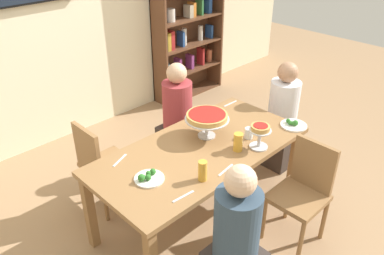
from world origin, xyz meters
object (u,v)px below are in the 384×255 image
at_px(diner_head_east, 281,123).
at_px(deep_dish_pizza_stand, 207,118).
at_px(salad_plate_far_diner, 293,125).
at_px(water_glass_clear_near, 249,133).
at_px(dining_table, 201,157).
at_px(chair_far_left, 101,162).
at_px(cutlery_spare_fork, 183,196).
at_px(chair_near_right, 303,188).
at_px(diner_far_right, 178,124).
at_px(personal_pizza_stand, 260,132).
at_px(diner_near_left, 235,249).
at_px(cutlery_fork_far, 216,115).
at_px(bookshelf, 186,16).
at_px(salad_plate_near_diner, 148,177).
at_px(beer_glass_amber_short, 238,142).
at_px(cutlery_knife_far, 226,170).
at_px(cutlery_fork_near, 120,160).
at_px(cutlery_knife_near, 230,104).
at_px(beer_glass_amber_tall, 203,171).

distance_m(diner_head_east, deep_dish_pizza_stand, 1.13).
distance_m(salad_plate_far_diner, water_glass_clear_near, 0.47).
xyz_separation_m(dining_table, chair_far_left, (-0.51, 0.72, -0.17)).
bearing_deg(chair_far_left, cutlery_spare_fork, -0.25).
bearing_deg(chair_near_right, salad_plate_far_diner, -45.67).
bearing_deg(diner_far_right, chair_far_left, -88.37).
relative_size(chair_far_left, personal_pizza_stand, 4.25).
distance_m(diner_near_left, salad_plate_far_diner, 1.37).
distance_m(diner_near_left, cutlery_spare_fork, 0.48).
height_order(diner_near_left, deep_dish_pizza_stand, diner_near_left).
height_order(chair_near_right, cutlery_fork_far, chair_near_right).
xyz_separation_m(bookshelf, water_glass_clear_near, (-1.36, -2.19, -0.35)).
bearing_deg(salad_plate_near_diner, diner_near_left, -79.26).
bearing_deg(chair_far_left, beer_glass_amber_short, 36.35).
bearing_deg(salad_plate_far_diner, chair_near_right, -135.67).
height_order(diner_head_east, cutlery_knife_far, diner_head_east).
relative_size(bookshelf, deep_dish_pizza_stand, 5.91).
height_order(bookshelf, salad_plate_far_diner, bookshelf).
distance_m(personal_pizza_stand, cutlery_fork_far, 0.65).
height_order(beer_glass_amber_short, cutlery_fork_near, beer_glass_amber_short).
xyz_separation_m(diner_near_left, cutlery_knife_near, (1.21, 1.10, 0.25)).
xyz_separation_m(diner_head_east, water_glass_clear_near, (-0.81, -0.19, 0.29)).
bearing_deg(chair_far_left, cutlery_knife_near, 74.11).
distance_m(beer_glass_amber_tall, cutlery_knife_near, 1.26).
relative_size(diner_near_left, cutlery_knife_near, 6.39).
bearing_deg(deep_dish_pizza_stand, beer_glass_amber_short, -86.58).
distance_m(beer_glass_amber_tall, cutlery_spare_fork, 0.24).
height_order(diner_near_left, personal_pizza_stand, diner_near_left).
bearing_deg(salad_plate_near_diner, diner_far_right, 38.05).
relative_size(cutlery_fork_near, cutlery_fork_far, 1.00).
height_order(diner_head_east, water_glass_clear_near, diner_head_east).
height_order(diner_near_left, cutlery_knife_near, diner_near_left).
relative_size(chair_near_right, cutlery_spare_fork, 4.83).
bearing_deg(salad_plate_near_diner, cutlery_knife_far, -33.12).
bearing_deg(cutlery_knife_far, salad_plate_near_diner, 139.42).
height_order(diner_far_right, water_glass_clear_near, diner_far_right).
relative_size(bookshelf, cutlery_knife_far, 12.29).
xyz_separation_m(salad_plate_far_diner, cutlery_fork_near, (-1.42, 0.64, -0.01)).
xyz_separation_m(deep_dish_pizza_stand, water_glass_clear_near, (0.23, -0.27, -0.13)).
relative_size(diner_far_right, beer_glass_amber_short, 7.59).
xyz_separation_m(bookshelf, beer_glass_amber_tall, (-2.05, -2.31, -0.32)).
relative_size(diner_head_east, deep_dish_pizza_stand, 3.07).
xyz_separation_m(deep_dish_pizza_stand, cutlery_fork_far, (0.34, 0.20, -0.18)).
bearing_deg(diner_head_east, salad_plate_near_diner, 1.47).
distance_m(dining_table, beer_glass_amber_tall, 0.45).
relative_size(dining_table, water_glass_clear_near, 19.85).
xyz_separation_m(chair_near_right, beer_glass_amber_short, (-0.25, 0.49, 0.33)).
distance_m(diner_head_east, water_glass_clear_near, 0.88).
relative_size(diner_head_east, beer_glass_amber_short, 7.59).
bearing_deg(diner_far_right, deep_dish_pizza_stand, -21.72).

